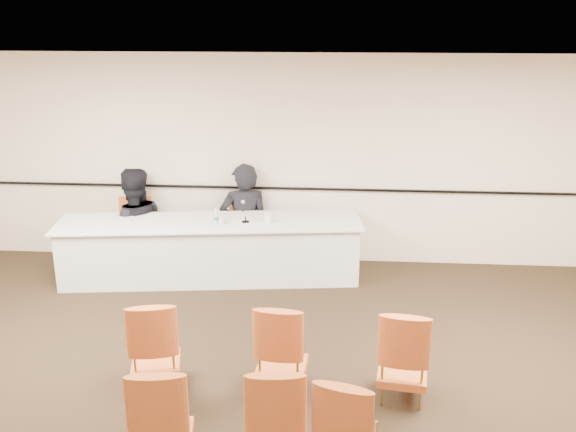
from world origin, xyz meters
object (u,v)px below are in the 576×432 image
Objects in this scene: panelist_second at (135,234)px; aud_chair_back_left at (162,414)px; microphone at (245,213)px; panelist_main at (245,229)px; water_bottle at (216,215)px; panelist_second_chair at (135,233)px; panel_table at (211,250)px; aud_chair_back_mid at (275,414)px; coffee_cup at (267,218)px; aud_chair_front_right at (403,353)px; aud_chair_back_right at (349,427)px; aud_chair_front_left at (155,343)px; drinking_glass at (221,221)px; aud_chair_front_mid at (282,347)px; panelist_main_chair at (245,231)px.

aud_chair_back_left is at bearing 86.78° from panelist_second.
microphone is 0.29× the size of aud_chair_back_left.
panelist_main reaches higher than water_bottle.
panel_table is at bearing -27.64° from panelist_second_chair.
coffee_cup is at bearing 91.67° from aud_chair_back_mid.
panelist_main reaches higher than panelist_second_chair.
coffee_cup is 0.14× the size of aud_chair_front_right.
microphone is 4.11m from aud_chair_back_right.
water_bottle reaches higher than panelist_second_chair.
microphone is (0.11, -0.65, 0.47)m from panelist_main.
aud_chair_front_left is at bearing -92.82° from water_bottle.
coffee_cup is (0.79, 0.01, 0.48)m from panel_table.
coffee_cup is at bearing 128.00° from aud_chair_front_right.
water_bottle is 0.22× the size of aud_chair_back_right.
panel_table is at bearing 103.17° from aud_chair_back_mid.
panelist_second_chair and aud_chair_back_right have the same top height.
aud_chair_back_left and aud_chair_back_right have the same top height.
aud_chair_front_left is 1.00× the size of aud_chair_back_right.
panel_table is 19.64× the size of water_bottle.
aud_chair_front_right is (1.98, -3.34, -0.02)m from panelist_main.
aud_chair_back_mid is at bearing -73.60° from drinking_glass.
aud_chair_front_left is 2.39m from aud_chair_front_right.
aud_chair_front_mid is at bearing -67.20° from water_bottle.
microphone is 3.83m from aud_chair_back_mid.
aud_chair_front_right is at bearing -49.95° from drinking_glass.
water_bottle is 3.82m from aud_chair_back_left.
panelist_second_chair and aud_chair_back_mid have the same top height.
aud_chair_back_right is (1.86, -1.17, 0.00)m from aud_chair_front_left.
drinking_glass is at bearing 117.16° from aud_chair_front_mid.
aud_chair_back_mid is at bearing 97.24° from panelist_second.
aud_chair_back_left is 1.49m from aud_chair_back_right.
aud_chair_back_right is at bearing -44.36° from aud_chair_front_left.
water_bottle reaches higher than panel_table.
coffee_cup is 0.14× the size of aud_chair_back_left.
panelist_second is (-1.20, 0.45, 0.03)m from panel_table.
water_bottle is at bearing -21.03° from panel_table.
panelist_main is 3.41m from aud_chair_front_mid.
panel_table is 3.58m from aud_chair_front_right.
water_bottle is at bearing 137.67° from drinking_glass.
aud_chair_front_right is (1.15, -0.04, 0.00)m from aud_chair_front_mid.
drinking_glass is (0.18, -0.10, 0.46)m from panel_table.
water_bottle is 0.12m from drinking_glass.
aud_chair_back_left is (-0.05, -4.45, 0.00)m from panelist_main_chair.
coffee_cup is (1.99, -0.44, 0.45)m from panelist_second.
aud_chair_front_right is at bearing -49.72° from water_bottle.
aud_chair_front_right is 1.00× the size of aud_chair_back_left.
aud_chair_front_right reaches higher than panel_table.
aud_chair_back_left is at bearing -143.40° from aud_chair_front_right.
water_bottle reaches higher than aud_chair_front_mid.
panelist_second_chair is 9.50× the size of drinking_glass.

